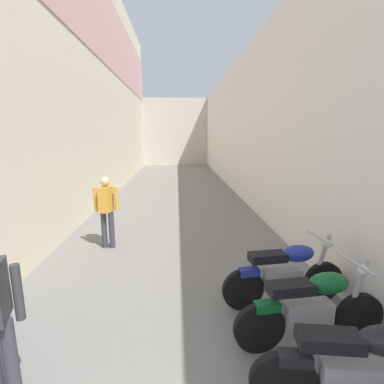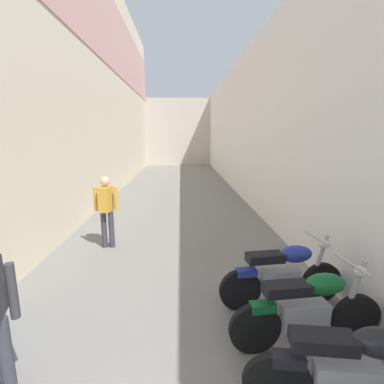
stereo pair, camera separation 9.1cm
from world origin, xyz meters
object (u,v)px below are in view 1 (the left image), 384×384
motorcycle_third (313,307)px  pedestrian_further_down (107,207)px  motorcycle_second (362,369)px  motorcycle_fourth (286,272)px

motorcycle_third → pedestrian_further_down: 4.38m
motorcycle_third → pedestrian_further_down: pedestrian_further_down is taller
motorcycle_third → pedestrian_further_down: (-3.06, 3.12, 0.42)m
motorcycle_second → motorcycle_fourth: 1.70m
pedestrian_further_down → motorcycle_fourth: bearing=-36.9°
motorcycle_third → motorcycle_fourth: 0.82m
motorcycle_second → motorcycle_fourth: size_ratio=1.00×
motorcycle_fourth → pedestrian_further_down: 3.85m
motorcycle_second → motorcycle_fourth: (0.00, 1.70, 0.00)m
motorcycle_third → motorcycle_fourth: (-0.00, 0.82, 0.00)m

